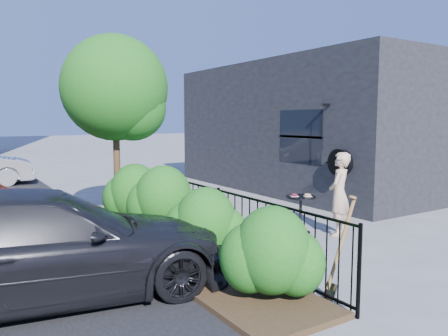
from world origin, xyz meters
TOP-DOWN VIEW (x-y plane):
  - ground at (0.00, 0.00)m, footprint 120.00×120.00m
  - shop_building at (5.50, 4.50)m, footprint 6.22×9.00m
  - fence at (-1.50, 0.00)m, footprint 0.05×6.05m
  - planting_bed at (-2.20, 0.00)m, footprint 1.30×6.00m
  - shrubs at (-2.10, 0.10)m, footprint 1.10×5.60m
  - patio_tree at (-2.24, 2.76)m, footprint 2.20×2.20m
  - cafe_table at (0.51, 0.16)m, footprint 0.59×0.59m
  - woman at (1.02, -0.36)m, footprint 0.71×0.62m
  - shovel at (-1.25, -2.47)m, footprint 0.48×0.17m
  - car_darkgrey at (-4.36, -0.51)m, footprint 4.95×2.55m

SIDE VIEW (x-z plane):
  - ground at x=0.00m, z-range 0.00..0.00m
  - planting_bed at x=-2.20m, z-range 0.00..0.08m
  - cafe_table at x=0.51m, z-range 0.12..0.91m
  - fence at x=-1.50m, z-range 0.01..1.11m
  - shovel at x=-1.25m, z-range -0.08..1.24m
  - car_darkgrey at x=-4.36m, z-range 0.00..1.37m
  - shrubs at x=-2.10m, z-range 0.08..1.32m
  - woman at x=1.02m, z-range 0.00..1.63m
  - shop_building at x=5.50m, z-range 0.00..4.00m
  - patio_tree at x=-2.24m, z-range 0.79..4.73m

